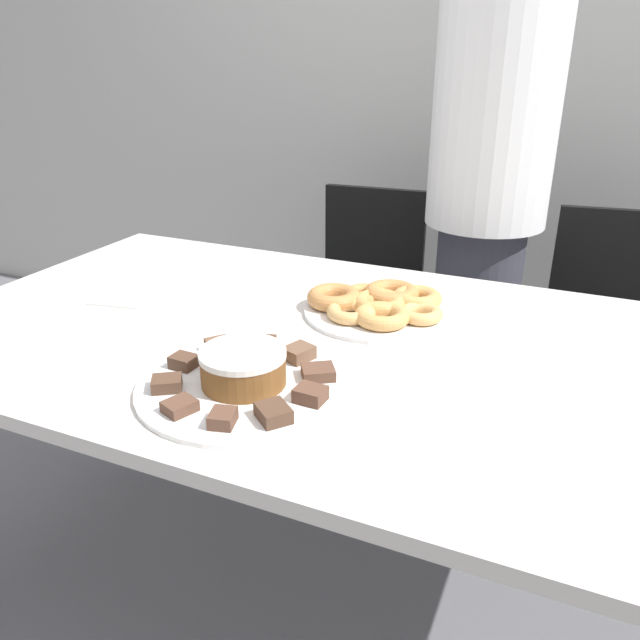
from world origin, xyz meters
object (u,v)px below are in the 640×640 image
at_px(person_standing, 486,206).
at_px(plate_cake, 244,385).
at_px(plate_donuts, 379,312).
at_px(office_chair_right, 605,356).
at_px(napkin, 124,298).
at_px(office_chair_left, 362,315).
at_px(frosted_cake, 243,367).

relative_size(person_standing, plate_cake, 4.31).
distance_m(plate_cake, plate_donuts, 0.45).
distance_m(office_chair_right, plate_donuts, 1.03).
height_order(plate_donuts, napkin, plate_donuts).
bearing_deg(plate_cake, office_chair_left, 99.85).
xyz_separation_m(office_chair_right, plate_donuts, (-0.54, -0.79, 0.37)).
bearing_deg(office_chair_left, office_chair_right, -3.84).
xyz_separation_m(office_chair_left, office_chair_right, (0.87, -0.00, 0.00)).
bearing_deg(frosted_cake, napkin, 152.20).
height_order(frosted_cake, napkin, frosted_cake).
bearing_deg(napkin, frosted_cake, -27.80).
bearing_deg(plate_cake, office_chair_right, 61.95).
bearing_deg(napkin, plate_donuts, 15.78).
bearing_deg(person_standing, frosted_cake, -101.39).
bearing_deg(office_chair_right, plate_cake, -125.62).
bearing_deg(office_chair_left, plate_donuts, -71.44).
bearing_deg(person_standing, office_chair_right, 13.68).
bearing_deg(plate_cake, person_standing, 78.61).
relative_size(frosted_cake, napkin, 1.03).
distance_m(office_chair_right, frosted_cake, 1.45).
bearing_deg(plate_cake, plate_donuts, 75.61).
height_order(office_chair_right, napkin, office_chair_right).
height_order(office_chair_right, plate_donuts, office_chair_right).
xyz_separation_m(office_chair_left, frosted_cake, (0.21, -1.23, 0.41)).
height_order(office_chair_right, frosted_cake, office_chair_right).
distance_m(office_chair_left, plate_cake, 1.30).
relative_size(office_chair_left, frosted_cake, 5.50).
distance_m(office_chair_left, napkin, 1.07).
bearing_deg(person_standing, plate_cake, -101.39).
xyz_separation_m(person_standing, plate_cake, (-0.23, -1.13, -0.12)).
distance_m(person_standing, plate_cake, 1.16).
bearing_deg(plate_donuts, person_standing, 80.55).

